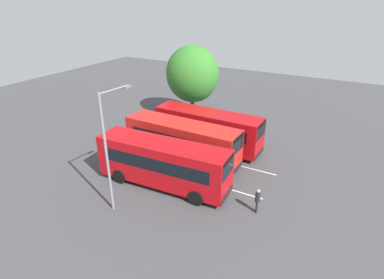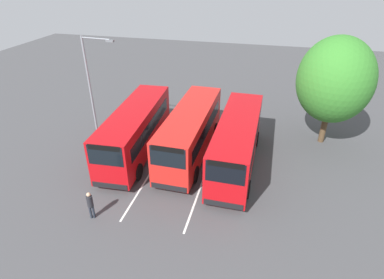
% 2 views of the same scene
% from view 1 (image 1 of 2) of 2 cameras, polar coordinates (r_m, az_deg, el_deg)
% --- Properties ---
extents(ground_plane, '(72.62, 72.62, 0.00)m').
position_cam_1_polar(ground_plane, '(26.26, -2.00, -4.11)').
color(ground_plane, '#424244').
extents(bus_far_left, '(9.90, 2.99, 3.42)m').
position_cam_1_polar(bus_far_left, '(22.35, -5.23, -4.23)').
color(bus_far_left, '#B70C11').
rests_on(bus_far_left, ground).
extents(bus_center_left, '(9.81, 2.68, 3.42)m').
position_cam_1_polar(bus_center_left, '(25.56, -1.78, -0.22)').
color(bus_center_left, red).
rests_on(bus_center_left, ground).
extents(bus_center_right, '(9.81, 2.67, 3.42)m').
position_cam_1_polar(bus_center_right, '(27.95, 2.97, 2.04)').
color(bus_center_right, '#B70C11').
rests_on(bus_center_right, ground).
extents(pedestrian, '(0.41, 0.41, 1.72)m').
position_cam_1_polar(pedestrian, '(20.49, 11.88, -10.58)').
color(pedestrian, '#232833').
rests_on(pedestrian, ground).
extents(street_lamp, '(0.39, 2.56, 7.86)m').
position_cam_1_polar(street_lamp, '(19.40, -14.98, -1.02)').
color(street_lamp, gray).
rests_on(street_lamp, ground).
extents(depot_tree, '(5.82, 5.24, 8.04)m').
position_cam_1_polar(depot_tree, '(34.34, 0.05, 11.84)').
color(depot_tree, '#4C3823').
rests_on(depot_tree, ground).
extents(lane_stripe_outer_left, '(15.20, 0.16, 0.01)m').
position_cam_1_polar(lane_stripe_outer_left, '(24.96, -4.11, -5.83)').
color(lane_stripe_outer_left, silver).
rests_on(lane_stripe_outer_left, ground).
extents(lane_stripe_inner_left, '(15.20, 0.16, 0.01)m').
position_cam_1_polar(lane_stripe_inner_left, '(27.61, -0.10, -2.54)').
color(lane_stripe_inner_left, silver).
rests_on(lane_stripe_inner_left, ground).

